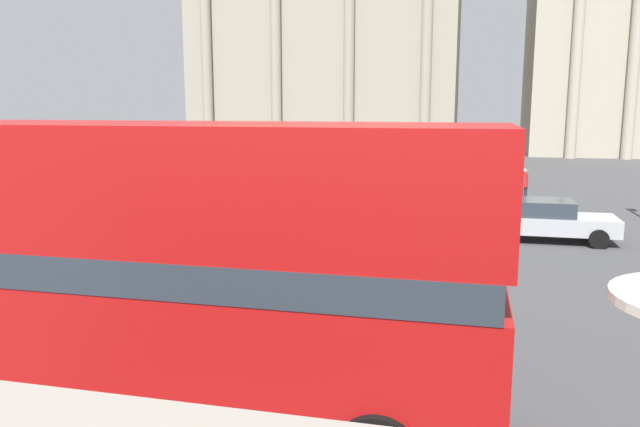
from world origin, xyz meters
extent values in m
cylinder|color=black|center=(-0.42, 6.47, 0.50)|extent=(1.00, 0.22, 1.00)
cube|color=#B71414|center=(-4.44, 5.26, 1.31)|extent=(10.85, 2.43, 1.62)
cube|color=#2D3842|center=(-4.44, 5.26, 2.34)|extent=(10.63, 2.45, 0.45)
cube|color=#B71414|center=(-4.44, 5.26, 3.36)|extent=(10.85, 2.43, 1.58)
cube|color=#A39984|center=(-12.99, 56.71, 11.99)|extent=(24.16, 11.31, 23.97)
cylinder|color=#A39984|center=(-22.66, 50.61, 10.19)|extent=(0.90, 0.90, 20.38)
cylinder|color=#A39984|center=(-16.21, 50.61, 10.19)|extent=(0.90, 0.90, 20.38)
cylinder|color=#A39984|center=(-9.77, 50.61, 10.19)|extent=(0.90, 0.90, 20.38)
cylinder|color=#A39984|center=(-3.33, 50.61, 10.19)|extent=(0.90, 0.90, 20.38)
cylinder|color=#B2A893|center=(8.67, 53.67, 7.27)|extent=(0.90, 0.90, 14.53)
cylinder|color=#B2A893|center=(13.05, 53.67, 7.27)|extent=(0.90, 0.90, 14.53)
cylinder|color=black|center=(-0.62, 10.91, 1.85)|extent=(0.12, 0.12, 3.71)
cube|color=black|center=(-0.44, 10.91, 3.26)|extent=(0.20, 0.24, 0.70)
sphere|color=green|center=(-0.33, 10.91, 3.41)|extent=(0.14, 0.14, 0.14)
cylinder|color=black|center=(4.46, 19.76, 0.30)|extent=(0.60, 0.18, 0.60)
cylinder|color=black|center=(4.46, 18.01, 0.30)|extent=(0.60, 0.18, 0.60)
cylinder|color=black|center=(1.66, 19.76, 0.30)|extent=(0.60, 0.18, 0.60)
cylinder|color=black|center=(1.66, 18.01, 0.30)|extent=(0.60, 0.18, 0.60)
cube|color=#B2B5BA|center=(3.06, 18.88, 0.57)|extent=(4.20, 1.75, 0.55)
cube|color=#2D3842|center=(2.86, 18.88, 1.10)|extent=(1.89, 1.61, 0.50)
cylinder|color=black|center=(0.25, 22.71, 0.30)|extent=(0.60, 0.18, 0.60)
cylinder|color=black|center=(0.25, 20.96, 0.30)|extent=(0.60, 0.18, 0.60)
cylinder|color=black|center=(-2.55, 22.71, 0.30)|extent=(0.60, 0.18, 0.60)
cylinder|color=black|center=(-2.55, 20.96, 0.30)|extent=(0.60, 0.18, 0.60)
cube|color=black|center=(-1.15, 21.83, 0.57)|extent=(4.20, 1.75, 0.55)
cube|color=#2D3842|center=(-1.35, 21.83, 1.10)|extent=(1.89, 1.61, 0.50)
cylinder|color=#282B33|center=(2.80, 26.80, 0.39)|extent=(0.14, 0.14, 0.78)
cylinder|color=#282B33|center=(2.98, 26.80, 0.39)|extent=(0.14, 0.14, 0.78)
cylinder|color=#B22323|center=(2.89, 26.80, 1.08)|extent=(0.32, 0.32, 0.61)
sphere|color=tan|center=(2.89, 26.80, 1.49)|extent=(0.21, 0.21, 0.21)
cylinder|color=#282B33|center=(-7.09, 25.00, 0.39)|extent=(0.14, 0.14, 0.77)
cylinder|color=#282B33|center=(-6.91, 25.00, 0.39)|extent=(0.14, 0.14, 0.77)
cylinder|color=yellow|center=(-7.00, 25.00, 1.08)|extent=(0.32, 0.32, 0.61)
sphere|color=tan|center=(-7.00, 25.00, 1.49)|extent=(0.21, 0.21, 0.21)
cylinder|color=#282B33|center=(-0.53, 20.47, 0.40)|extent=(0.14, 0.14, 0.81)
cylinder|color=#282B33|center=(-0.35, 20.47, 0.40)|extent=(0.14, 0.14, 0.81)
cylinder|color=black|center=(-0.44, 20.47, 1.13)|extent=(0.32, 0.32, 0.64)
sphere|color=tan|center=(-0.44, 20.47, 1.55)|extent=(0.22, 0.22, 0.22)
cylinder|color=#282B33|center=(-8.48, 18.36, 0.39)|extent=(0.14, 0.14, 0.78)
cylinder|color=#282B33|center=(-8.30, 18.36, 0.39)|extent=(0.14, 0.14, 0.78)
cylinder|color=#606638|center=(-8.39, 18.36, 1.09)|extent=(0.32, 0.32, 0.62)
sphere|color=tan|center=(-8.39, 18.36, 1.51)|extent=(0.21, 0.21, 0.21)
camera|label=1|loc=(0.46, -2.36, 4.38)|focal=35.00mm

